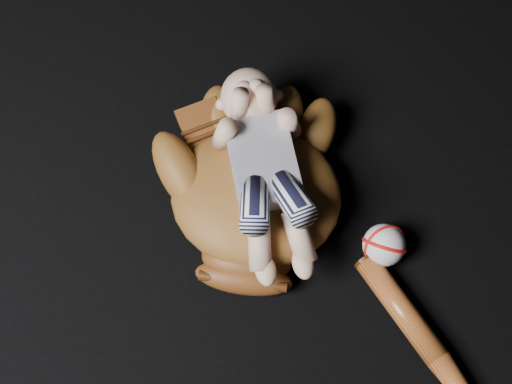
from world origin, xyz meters
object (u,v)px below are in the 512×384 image
at_px(baseball, 384,245).
at_px(newborn_baby, 267,174).
at_px(baseball_glove, 256,191).
at_px(baseball_bat, 448,373).

bearing_deg(baseball, newborn_baby, 148.92).
relative_size(baseball_glove, baseball, 5.69).
relative_size(newborn_baby, baseball, 5.13).
relative_size(baseball_bat, baseball, 6.06).
bearing_deg(baseball, baseball_bat, -74.15).
bearing_deg(baseball_glove, newborn_baby, 14.53).
distance_m(newborn_baby, baseball, 0.23).
distance_m(baseball_glove, newborn_baby, 0.06).
bearing_deg(baseball_bat, baseball, 105.85).
xyz_separation_m(baseball_bat, baseball, (-0.06, 0.22, 0.02)).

